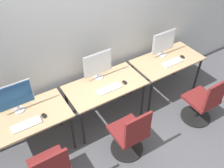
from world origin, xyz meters
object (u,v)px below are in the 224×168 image
(mouse_left, at_px, (44,116))
(keyboard_right, at_px, (173,62))
(office_chair_center, at_px, (130,136))
(office_chair_right, at_px, (203,104))
(keyboard_center, at_px, (109,89))
(mouse_right, at_px, (182,57))
(keyboard_left, at_px, (26,125))
(monitor_right, at_px, (164,43))
(mouse_center, at_px, (125,82))
(monitor_center, at_px, (98,65))
(monitor_left, at_px, (15,97))

(mouse_left, height_order, keyboard_right, mouse_left)
(office_chair_center, distance_m, office_chair_right, 1.32)
(keyboard_center, relative_size, mouse_right, 4.07)
(keyboard_left, height_order, monitor_right, monitor_right)
(keyboard_center, distance_m, monitor_right, 1.27)
(keyboard_center, distance_m, mouse_center, 0.26)
(mouse_left, relative_size, office_chair_center, 0.10)
(monitor_center, xyz_separation_m, keyboard_right, (1.22, -0.31, -0.23))
(monitor_center, distance_m, office_chair_right, 1.74)
(monitor_left, height_order, mouse_center, monitor_left)
(keyboard_right, height_order, office_chair_right, office_chair_right)
(monitor_center, xyz_separation_m, mouse_right, (1.46, -0.29, -0.22))
(keyboard_center, xyz_separation_m, mouse_right, (1.46, 0.03, 0.01))
(keyboard_center, distance_m, mouse_right, 1.46)
(monitor_center, distance_m, mouse_center, 0.47)
(mouse_left, height_order, monitor_center, monitor_center)
(office_chair_center, relative_size, monitor_right, 1.91)
(keyboard_center, bearing_deg, office_chair_right, -29.59)
(keyboard_center, xyz_separation_m, office_chair_center, (-0.06, -0.62, -0.38))
(office_chair_right, bearing_deg, monitor_center, 140.72)
(office_chair_right, bearing_deg, monitor_right, 92.41)
(monitor_left, relative_size, office_chair_right, 0.52)
(mouse_center, xyz_separation_m, keyboard_right, (0.96, 0.01, -0.01))
(monitor_right, bearing_deg, mouse_right, -45.19)
(mouse_center, relative_size, keyboard_right, 0.25)
(monitor_left, relative_size, mouse_left, 5.12)
(monitor_left, distance_m, monitor_right, 2.44)
(monitor_right, relative_size, office_chair_right, 0.52)
(monitor_center, relative_size, keyboard_right, 1.26)
(keyboard_left, distance_m, monitor_right, 2.47)
(mouse_left, bearing_deg, monitor_right, 7.01)
(keyboard_left, relative_size, mouse_center, 4.07)
(monitor_right, bearing_deg, office_chair_right, -87.59)
(office_chair_right, bearing_deg, monitor_left, 158.17)
(monitor_left, xyz_separation_m, office_chair_right, (2.49, -1.00, -0.60))
(mouse_left, bearing_deg, mouse_center, -0.22)
(mouse_center, distance_m, mouse_right, 1.20)
(keyboard_right, distance_m, mouse_right, 0.24)
(mouse_left, relative_size, mouse_center, 1.00)
(keyboard_left, distance_m, office_chair_center, 1.36)
(mouse_left, bearing_deg, monitor_left, 130.14)
(keyboard_center, height_order, mouse_right, mouse_right)
(mouse_center, bearing_deg, office_chair_right, -35.36)
(mouse_right, relative_size, office_chair_right, 0.10)
(mouse_left, height_order, monitor_right, monitor_right)
(mouse_center, height_order, monitor_right, monitor_right)
(monitor_left, height_order, monitor_right, same)
(mouse_left, relative_size, monitor_right, 0.20)
(keyboard_center, bearing_deg, keyboard_right, 0.06)
(office_chair_right, bearing_deg, keyboard_left, 164.43)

